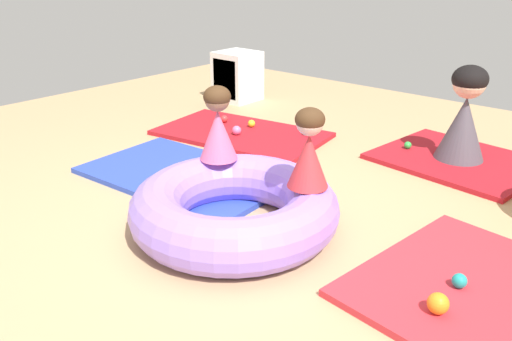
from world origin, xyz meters
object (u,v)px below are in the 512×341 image
at_px(play_ball_orange, 438,303).
at_px(play_ball_blue, 308,131).
at_px(play_ball_red, 224,119).
at_px(play_ball_teal, 459,281).
at_px(play_ball_pink, 237,130).
at_px(play_ball_yellow, 251,123).
at_px(adult_seated, 465,114).
at_px(child_in_pink, 218,124).
at_px(play_ball_green, 408,145).
at_px(storage_cube, 236,76).
at_px(child_in_red, 309,149).
at_px(inflatable_cushion, 234,208).

bearing_deg(play_ball_orange, play_ball_blue, 138.95).
xyz_separation_m(play_ball_red, play_ball_teal, (2.84, -1.25, 0.00)).
height_order(play_ball_pink, play_ball_yellow, play_ball_pink).
bearing_deg(play_ball_teal, adult_seated, 111.53).
bearing_deg(child_in_pink, play_ball_orange, 119.17).
xyz_separation_m(adult_seated, play_ball_orange, (0.71, -2.06, -0.32)).
xyz_separation_m(adult_seated, play_ball_green, (-0.42, -0.06, -0.34)).
distance_m(play_ball_teal, storage_cube, 4.03).
relative_size(play_ball_green, play_ball_pink, 0.75).
relative_size(child_in_red, play_ball_blue, 5.63).
xyz_separation_m(play_ball_yellow, storage_cube, (-0.91, 0.76, 0.20)).
relative_size(play_ball_pink, play_ball_orange, 0.83).
distance_m(child_in_pink, play_ball_orange, 1.74).
relative_size(inflatable_cushion, play_ball_green, 20.12).
relative_size(play_ball_green, play_ball_blue, 0.75).
xyz_separation_m(play_ball_pink, play_ball_yellow, (-0.05, 0.27, -0.01)).
bearing_deg(play_ball_pink, adult_seated, 22.71).
relative_size(child_in_red, play_ball_teal, 6.26).
relative_size(play_ball_blue, storage_cube, 0.15).
height_order(play_ball_teal, play_ball_blue, play_ball_blue).
relative_size(child_in_pink, adult_seated, 0.65).
xyz_separation_m(play_ball_red, play_ball_pink, (0.36, -0.20, 0.01)).
relative_size(child_in_pink, play_ball_green, 7.80).
distance_m(child_in_pink, play_ball_green, 1.89).
xyz_separation_m(inflatable_cushion, play_ball_orange, (1.29, -0.01, -0.07)).
bearing_deg(storage_cube, adult_seated, -5.88).
bearing_deg(child_in_red, child_in_pink, -120.24).
bearing_deg(inflatable_cushion, play_ball_red, 135.89).
height_order(adult_seated, play_ball_blue, adult_seated).
bearing_deg(storage_cube, child_in_red, -39.56).
distance_m(adult_seated, play_ball_blue, 1.36).
height_order(play_ball_pink, play_ball_blue, same).
bearing_deg(child_in_red, play_ball_blue, -176.27).
xyz_separation_m(play_ball_red, play_ball_blue, (0.86, 0.22, 0.01)).
bearing_deg(play_ball_orange, play_ball_red, 152.01).
relative_size(play_ball_pink, play_ball_blue, 1.00).
distance_m(child_in_red, storage_cube, 3.27).
relative_size(play_ball_red, play_ball_blue, 0.86).
relative_size(inflatable_cushion, play_ball_teal, 16.77).
bearing_deg(play_ball_teal, play_ball_yellow, 152.69).
height_order(child_in_red, adult_seated, adult_seated).
relative_size(play_ball_green, play_ball_teal, 0.83).
bearing_deg(play_ball_orange, child_in_pink, 171.55).
distance_m(inflatable_cushion, child_in_pink, 0.59).
relative_size(adult_seated, play_ball_orange, 7.45).
xyz_separation_m(child_in_red, play_ball_green, (-0.18, 1.73, -0.48)).
height_order(child_in_red, play_ball_orange, child_in_red).
bearing_deg(child_in_red, inflatable_cushion, -85.36).
relative_size(inflatable_cushion, play_ball_yellow, 18.05).
bearing_deg(play_ball_red, inflatable_cushion, -44.11).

